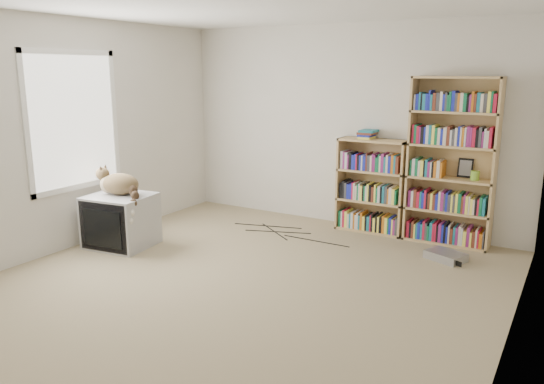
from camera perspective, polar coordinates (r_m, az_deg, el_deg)
The scene contains 15 objects.
floor at distance 4.90m, azimuth -4.02°, elevation -10.39°, with size 4.50×5.00×0.01m, color tan.
wall_back at distance 6.74m, azimuth 8.04°, elevation 6.97°, with size 4.50×0.02×2.50m, color silver.
wall_left at distance 6.11m, azimuth -21.96°, elevation 5.56°, with size 0.02×5.00×2.50m, color silver.
wall_right at distance 3.77m, azimuth 25.12°, elevation 1.17°, with size 0.02×5.00×2.50m, color silver.
window at distance 6.21m, azimuth -20.54°, elevation 7.17°, with size 0.02×1.22×1.52m, color white.
crt_tv at distance 6.20m, azimuth -15.90°, elevation -2.97°, with size 0.74×0.69×0.59m.
cat at distance 6.08m, azimuth -15.88°, elevation 0.45°, with size 0.71×0.47×0.53m.
bookcase_tall at distance 6.26m, azimuth 18.74°, elevation 2.63°, with size 0.94×0.30×1.88m.
bookcase_short at distance 6.58m, azimuth 10.70°, elevation 0.28°, with size 0.83×0.30×1.14m.
book_stack at distance 6.50m, azimuth 10.28°, elevation 6.14°, with size 0.19×0.25×0.11m, color #B81838.
green_mug at distance 6.21m, azimuth 21.02°, elevation 1.69°, with size 0.09×0.09×0.10m, color #83BD36.
framed_print at distance 6.32m, azimuth 20.10°, elevation 2.46°, with size 0.16×0.01×0.21m, color black.
dvd_player at distance 5.87m, azimuth 18.18°, elevation -6.55°, with size 0.37×0.27×0.09m, color #A5A6AA.
wall_outlet at distance 6.72m, azimuth -16.40°, elevation -1.50°, with size 0.01×0.08×0.13m, color silver.
floor_cables at distance 6.33m, azimuth 1.14°, elevation -4.84°, with size 1.20×0.70×0.01m, color black, non-canonical shape.
Camera 1 is at (2.57, -3.69, 1.94)m, focal length 35.00 mm.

